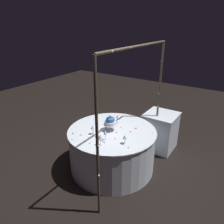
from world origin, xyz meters
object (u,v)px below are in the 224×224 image
Objects in this scene: wine_glass_2 at (125,137)px; cake_knife at (101,140)px; decorative_arch at (136,99)px; side_table at (160,131)px; tiered_cake at (110,122)px; wine_glass_4 at (105,133)px; wine_glass_0 at (93,127)px; wine_glass_3 at (118,117)px; main_table at (112,149)px; wine_glass_1 at (100,137)px.

wine_glass_2 is 0.40m from cake_knife.
decorative_arch is 1.45m from side_table.
tiered_cake reaches higher than wine_glass_4.
side_table is 1.55m from wine_glass_0.
wine_glass_4 is at bearing 81.23° from wine_glass_0.
wine_glass_2 is at bearing 40.99° from wine_glass_3.
side_table is (-1.06, 0.04, -0.99)m from decorative_arch.
tiered_cake is 0.32m from wine_glass_0.
wine_glass_2 is (-0.03, 0.58, -0.01)m from wine_glass_0.
main_table is 5.12× the size of cake_knife.
main_table is 1.15m from side_table.
tiered_cake is 0.49m from wine_glass_2.
wine_glass_4 is (0.04, 0.28, 0.00)m from wine_glass_0.
main_table is at bearing -121.72° from wine_glass_2.
wine_glass_0 reaches higher than wine_glass_3.
cake_knife is (0.35, -0.39, -0.64)m from decorative_arch.
wine_glass_3 is (-0.30, -0.49, -0.53)m from decorative_arch.
wine_glass_0 is 0.25m from cake_knife.
side_table is 2.60× the size of cake_knife.
main_table is 10.22× the size of wine_glass_2.
cake_knife is (1.41, -0.43, 0.36)m from side_table.
wine_glass_0 is 0.58m from wine_glass_2.
wine_glass_1 reaches higher than main_table.
wine_glass_1 is 0.37m from wine_glass_2.
wine_glass_1 is (0.47, 0.11, 0.50)m from main_table.
wine_glass_2 is 0.93× the size of wine_glass_3.
side_table is at bearing 156.74° from main_table.
main_table is 1.97× the size of side_table.
side_table is 1.52m from cake_knife.
tiered_cake is 1.31× the size of wine_glass_4.
wine_glass_1 is at bearing 16.83° from tiered_cake.
wine_glass_3 is at bearing -171.80° from tiered_cake.
decorative_arch is at bearing 90.00° from main_table.
wine_glass_3 is (-0.30, -0.08, 0.48)m from main_table.
wine_glass_0 is at bearing -98.77° from wine_glass_4.
main_table is 0.70m from wine_glass_1.
tiered_cake is (1.06, -0.49, 0.49)m from side_table.
wine_glass_0 is 0.28m from wine_glass_4.
wine_glass_0 reaches higher than cake_knife.
wine_glass_4 reaches higher than cake_knife.
decorative_arch is at bearing 147.51° from wine_glass_1.
tiered_cake reaches higher than wine_glass_1.
tiered_cake is at bearing -92.64° from main_table.
wine_glass_2 is 0.31m from wine_glass_4.
wine_glass_1 is 0.20m from cake_knife.
wine_glass_0 reaches higher than side_table.
wine_glass_0 is 1.04× the size of wine_glass_3.
side_table is at bearing 145.17° from wine_glass_3.
tiered_cake is 0.39m from cake_knife.
side_table is 5.20× the size of wine_glass_2.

